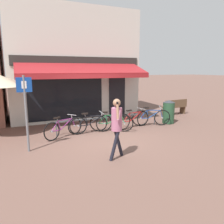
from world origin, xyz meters
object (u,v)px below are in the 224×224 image
(bicycle_purple, at_px, (64,128))
(bicycle_red, at_px, (134,119))
(bicycle_green, at_px, (111,123))
(parking_sign, at_px, (26,106))
(bicycle_blue, at_px, (151,117))
(pedestrian_adult, at_px, (117,122))
(park_bench, at_px, (174,107))
(bicycle_black, at_px, (91,124))
(litter_bin, at_px, (169,112))

(bicycle_purple, distance_m, bicycle_red, 3.08)
(bicycle_green, bearing_deg, parking_sign, -137.45)
(bicycle_red, bearing_deg, bicycle_blue, -15.23)
(pedestrian_adult, distance_m, park_bench, 7.02)
(bicycle_black, relative_size, park_bench, 1.09)
(bicycle_green, distance_m, litter_bin, 3.10)
(bicycle_black, bearing_deg, bicycle_purple, -174.32)
(bicycle_black, bearing_deg, bicycle_red, 2.36)
(bicycle_blue, bearing_deg, bicycle_green, -157.86)
(litter_bin, height_order, parking_sign, parking_sign)
(bicycle_blue, bearing_deg, park_bench, 48.90)
(bicycle_purple, bearing_deg, litter_bin, -24.17)
(bicycle_purple, relative_size, park_bench, 0.97)
(bicycle_red, height_order, park_bench, park_bench)
(bicycle_blue, height_order, litter_bin, litter_bin)
(bicycle_blue, relative_size, litter_bin, 1.55)
(bicycle_green, xyz_separation_m, parking_sign, (-3.23, -0.97, 1.06))
(bicycle_black, bearing_deg, bicycle_green, -9.44)
(bicycle_green, xyz_separation_m, bicycle_red, (1.14, 0.20, -0.01))
(bicycle_blue, bearing_deg, parking_sign, -150.36)
(bicycle_purple, height_order, litter_bin, litter_bin)
(bicycle_black, height_order, bicycle_green, bicycle_green)
(bicycle_red, bearing_deg, bicycle_black, 169.00)
(bicycle_black, bearing_deg, litter_bin, 2.81)
(bicycle_black, xyz_separation_m, bicycle_red, (1.95, 0.06, -0.01))
(bicycle_blue, xyz_separation_m, park_bench, (2.58, 1.57, 0.07))
(bicycle_red, bearing_deg, pedestrian_adult, -139.86)
(pedestrian_adult, bearing_deg, litter_bin, -152.19)
(bicycle_purple, bearing_deg, parking_sign, -169.08)
(bicycle_blue, xyz_separation_m, parking_sign, (-5.27, -1.13, 1.05))
(bicycle_blue, distance_m, litter_bin, 1.07)
(litter_bin, bearing_deg, bicycle_green, -174.57)
(bicycle_purple, relative_size, parking_sign, 0.68)
(bicycle_purple, bearing_deg, park_bench, -12.51)
(litter_bin, height_order, park_bench, litter_bin)
(pedestrian_adult, height_order, litter_bin, pedestrian_adult)
(bicycle_red, height_order, pedestrian_adult, pedestrian_adult)
(pedestrian_adult, xyz_separation_m, park_bench, (5.54, 4.27, -0.62))
(bicycle_purple, distance_m, bicycle_black, 1.13)
(pedestrian_adult, bearing_deg, park_bench, -149.75)
(bicycle_red, height_order, bicycle_blue, bicycle_blue)
(bicycle_red, distance_m, litter_bin, 1.95)
(parking_sign, bearing_deg, bicycle_red, 14.97)
(litter_bin, bearing_deg, bicycle_blue, -173.03)
(bicycle_green, height_order, pedestrian_adult, pedestrian_adult)
(pedestrian_adult, relative_size, park_bench, 1.06)
(bicycle_black, distance_m, parking_sign, 2.87)
(pedestrian_adult, bearing_deg, bicycle_purple, -76.11)
(bicycle_purple, distance_m, bicycle_green, 1.93)
(bicycle_red, height_order, litter_bin, litter_bin)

